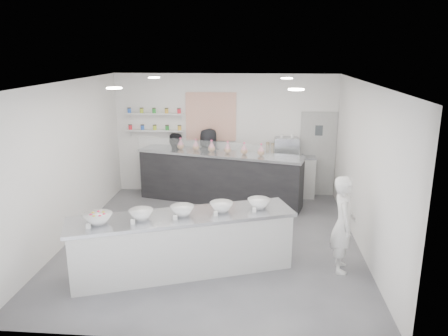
% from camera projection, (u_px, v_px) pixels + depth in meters
% --- Properties ---
extents(floor, '(6.00, 6.00, 0.00)m').
position_uv_depth(floor, '(212.00, 241.00, 8.40)').
color(floor, '#515156').
rests_on(floor, ground).
extents(ceiling, '(6.00, 6.00, 0.00)m').
position_uv_depth(ceiling, '(211.00, 83.00, 7.61)').
color(ceiling, white).
rests_on(ceiling, floor).
extents(back_wall, '(5.50, 0.00, 5.50)m').
position_uv_depth(back_wall, '(225.00, 135.00, 10.89)').
color(back_wall, white).
rests_on(back_wall, floor).
extents(left_wall, '(0.00, 6.00, 6.00)m').
position_uv_depth(left_wall, '(67.00, 162.00, 8.23)').
color(left_wall, white).
rests_on(left_wall, floor).
extents(right_wall, '(0.00, 6.00, 6.00)m').
position_uv_depth(right_wall, '(365.00, 169.00, 7.78)').
color(right_wall, white).
rests_on(right_wall, floor).
extents(back_door, '(0.88, 0.04, 2.10)m').
position_uv_depth(back_door, '(317.00, 154.00, 10.79)').
color(back_door, '#9D9D9A').
rests_on(back_door, floor).
extents(pattern_panel, '(1.25, 0.03, 1.20)m').
position_uv_depth(pattern_panel, '(211.00, 117.00, 10.78)').
color(pattern_panel, '#D4643F').
rests_on(pattern_panel, back_wall).
extents(jar_shelf_lower, '(1.45, 0.22, 0.04)m').
position_uv_depth(jar_shelf_lower, '(155.00, 130.00, 10.91)').
color(jar_shelf_lower, silver).
rests_on(jar_shelf_lower, back_wall).
extents(jar_shelf_upper, '(1.45, 0.22, 0.04)m').
position_uv_depth(jar_shelf_upper, '(154.00, 114.00, 10.80)').
color(jar_shelf_upper, silver).
rests_on(jar_shelf_upper, back_wall).
extents(preserve_jars, '(1.45, 0.10, 0.56)m').
position_uv_depth(preserve_jars, '(154.00, 119.00, 10.82)').
color(preserve_jars, red).
rests_on(preserve_jars, jar_shelf_lower).
extents(downlight_0, '(0.24, 0.24, 0.02)m').
position_uv_depth(downlight_0, '(114.00, 88.00, 6.77)').
color(downlight_0, white).
rests_on(downlight_0, ceiling).
extents(downlight_1, '(0.24, 0.24, 0.02)m').
position_uv_depth(downlight_1, '(296.00, 89.00, 6.54)').
color(downlight_1, white).
rests_on(downlight_1, ceiling).
extents(downlight_2, '(0.24, 0.24, 0.02)m').
position_uv_depth(downlight_2, '(154.00, 78.00, 9.27)').
color(downlight_2, white).
rests_on(downlight_2, ceiling).
extents(downlight_3, '(0.24, 0.24, 0.02)m').
position_uv_depth(downlight_3, '(287.00, 78.00, 9.04)').
color(downlight_3, white).
rests_on(downlight_3, ceiling).
extents(prep_counter, '(3.70, 2.01, 0.99)m').
position_uv_depth(prep_counter, '(183.00, 243.00, 7.13)').
color(prep_counter, beige).
rests_on(prep_counter, floor).
extents(back_bar, '(4.01, 1.71, 1.23)m').
position_uv_depth(back_bar, '(220.00, 178.00, 10.37)').
color(back_bar, black).
rests_on(back_bar, floor).
extents(sneeze_guard, '(3.78, 1.01, 0.33)m').
position_uv_depth(sneeze_guard, '(214.00, 149.00, 9.85)').
color(sneeze_guard, white).
rests_on(sneeze_guard, back_bar).
extents(espresso_ledge, '(1.39, 0.44, 1.03)m').
position_uv_depth(espresso_ledge, '(286.00, 176.00, 10.81)').
color(espresso_ledge, beige).
rests_on(espresso_ledge, floor).
extents(espresso_machine, '(0.59, 0.40, 0.45)m').
position_uv_depth(espresso_machine, '(286.00, 147.00, 10.62)').
color(espresso_machine, '#93969E').
rests_on(espresso_machine, espresso_ledge).
extents(cup_stacks, '(0.24, 0.24, 0.33)m').
position_uv_depth(cup_stacks, '(270.00, 149.00, 10.67)').
color(cup_stacks, tan).
rests_on(cup_stacks, espresso_ledge).
extents(prep_bowls, '(2.97, 1.47, 0.15)m').
position_uv_depth(prep_bowls, '(182.00, 211.00, 6.98)').
color(prep_bowls, white).
rests_on(prep_bowls, prep_counter).
extents(label_cards, '(2.66, 0.04, 0.07)m').
position_uv_depth(label_cards, '(165.00, 224.00, 6.54)').
color(label_cards, white).
rests_on(label_cards, prep_counter).
extents(cookie_bags, '(2.13, 0.71, 0.28)m').
position_uv_depth(cookie_bags, '(220.00, 147.00, 10.17)').
color(cookie_bags, '#C86F88').
rests_on(cookie_bags, back_bar).
extents(woman_prep, '(0.42, 0.61, 1.62)m').
position_uv_depth(woman_prep, '(343.00, 224.00, 7.10)').
color(woman_prep, silver).
rests_on(woman_prep, floor).
extents(staff_left, '(0.87, 0.72, 1.60)m').
position_uv_depth(staff_left, '(175.00, 165.00, 10.79)').
color(staff_left, black).
rests_on(staff_left, floor).
extents(staff_right, '(0.93, 0.71, 1.72)m').
position_uv_depth(staff_right, '(209.00, 163.00, 10.71)').
color(staff_right, black).
rests_on(staff_right, floor).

